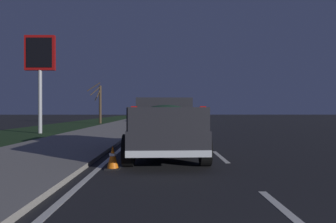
# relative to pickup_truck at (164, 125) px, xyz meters

# --- Properties ---
(ground) EXTENTS (144.00, 144.00, 0.00)m
(ground) POSITION_rel_pickup_truck_xyz_m (17.40, -1.75, -0.98)
(ground) COLOR black
(sidewalk_shoulder) EXTENTS (108.00, 4.00, 0.12)m
(sidewalk_shoulder) POSITION_rel_pickup_truck_xyz_m (17.40, 3.95, -0.92)
(sidewalk_shoulder) COLOR gray
(sidewalk_shoulder) RESTS_ON ground
(grass_verge) EXTENTS (108.00, 6.00, 0.01)m
(grass_verge) POSITION_rel_pickup_truck_xyz_m (17.40, 8.95, -0.98)
(grass_verge) COLOR #1E3819
(grass_verge) RESTS_ON ground
(lane_markings) EXTENTS (108.00, 3.54, 0.01)m
(lane_markings) POSITION_rel_pickup_truck_xyz_m (19.01, 0.80, -0.98)
(lane_markings) COLOR silver
(lane_markings) RESTS_ON ground
(pickup_truck) EXTENTS (5.49, 2.41, 1.87)m
(pickup_truck) POSITION_rel_pickup_truck_xyz_m (0.00, 0.00, 0.00)
(pickup_truck) COLOR #232328
(pickup_truck) RESTS_ON ground
(sedan_green) EXTENTS (4.41, 2.03, 1.54)m
(sedan_green) POSITION_rel_pickup_truck_xyz_m (25.56, -3.57, -0.20)
(sedan_green) COLOR #14592D
(sedan_green) RESTS_ON ground
(sedan_black) EXTENTS (4.41, 2.03, 1.54)m
(sedan_black) POSITION_rel_pickup_truck_xyz_m (25.21, -0.25, -0.20)
(sedan_black) COLOR black
(sedan_black) RESTS_ON ground
(gas_price_sign) EXTENTS (0.27, 1.90, 6.17)m
(gas_price_sign) POSITION_rel_pickup_truck_xyz_m (9.48, 7.85, 3.61)
(gas_price_sign) COLOR #99999E
(gas_price_sign) RESTS_ON ground
(bare_tree_far) EXTENTS (1.65, 1.57, 4.54)m
(bare_tree_far) POSITION_rel_pickup_truck_xyz_m (23.80, 7.17, 1.32)
(bare_tree_far) COLOR #423323
(bare_tree_far) RESTS_ON ground
(traffic_cone_near) EXTENTS (0.36, 0.36, 0.58)m
(traffic_cone_near) POSITION_rel_pickup_truck_xyz_m (-2.21, 1.28, -0.70)
(traffic_cone_near) COLOR black
(traffic_cone_near) RESTS_ON ground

